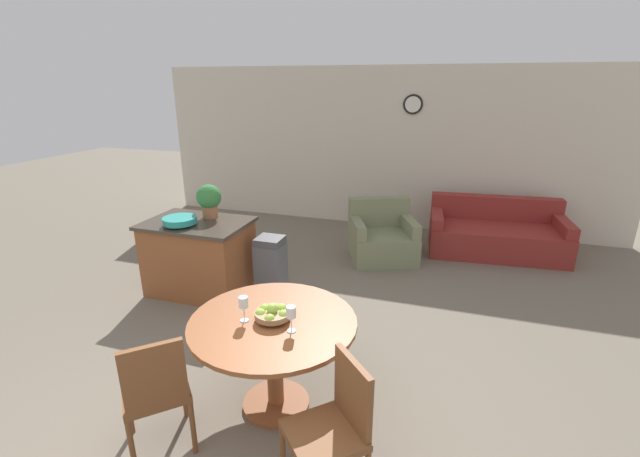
{
  "coord_description": "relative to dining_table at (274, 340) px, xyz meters",
  "views": [
    {
      "loc": [
        1.29,
        -1.52,
        2.43
      ],
      "look_at": [
        -0.02,
        2.54,
        0.97
      ],
      "focal_mm": 24.0,
      "sensor_mm": 36.0,
      "label": 1
    }
  ],
  "objects": [
    {
      "name": "dining_chair_near_right",
      "position": [
        0.64,
        -0.57,
        -0.08
      ],
      "size": [
        0.59,
        0.59,
        0.92
      ],
      "rotation": [
        0.0,
        0.0,
        8.61
      ],
      "color": "brown",
      "rests_on": "ground_plane"
    },
    {
      "name": "armchair",
      "position": [
        0.26,
        3.27,
        -0.31
      ],
      "size": [
        1.13,
        1.09,
        0.83
      ],
      "rotation": [
        0.0,
        0.0,
        0.41
      ],
      "color": "#7A7F5B",
      "rests_on": "ground_plane"
    },
    {
      "name": "dining_table",
      "position": [
        0.0,
        0.0,
        0.0
      ],
      "size": [
        1.25,
        1.25,
        0.77
      ],
      "color": "brown",
      "rests_on": "ground_plane"
    },
    {
      "name": "wine_glass_right",
      "position": [
        0.19,
        -0.09,
        0.32
      ],
      "size": [
        0.07,
        0.07,
        0.19
      ],
      "color": "silver",
      "rests_on": "dining_table"
    },
    {
      "name": "wine_glass_left",
      "position": [
        -0.2,
        -0.07,
        0.32
      ],
      "size": [
        0.07,
        0.07,
        0.19
      ],
      "color": "silver",
      "rests_on": "dining_table"
    },
    {
      "name": "dining_chair_near_left",
      "position": [
        -0.57,
        -0.64,
        -0.08
      ],
      "size": [
        0.59,
        0.59,
        0.92
      ],
      "rotation": [
        0.0,
        0.0,
        7.04
      ],
      "color": "brown",
      "rests_on": "ground_plane"
    },
    {
      "name": "wall_back",
      "position": [
        -0.11,
        4.81,
        0.76
      ],
      "size": [
        8.0,
        0.09,
        2.7
      ],
      "color": "beige",
      "rests_on": "ground_plane"
    },
    {
      "name": "teal_bowl",
      "position": [
        -1.76,
        1.39,
        0.35
      ],
      "size": [
        0.38,
        0.38,
        0.09
      ],
      "color": "teal",
      "rests_on": "kitchen_island"
    },
    {
      "name": "trash_bin",
      "position": [
        -0.81,
        1.74,
        -0.24
      ],
      "size": [
        0.32,
        0.3,
        0.72
      ],
      "color": "#56565B",
      "rests_on": "ground_plane"
    },
    {
      "name": "fruit_bowl",
      "position": [
        -0.0,
        -0.0,
        0.23
      ],
      "size": [
        0.27,
        0.27,
        0.14
      ],
      "color": "olive",
      "rests_on": "dining_table"
    },
    {
      "name": "couch",
      "position": [
        1.84,
        4.02,
        -0.32
      ],
      "size": [
        1.98,
        1.14,
        0.78
      ],
      "rotation": [
        0.0,
        0.0,
        0.08
      ],
      "color": "maroon",
      "rests_on": "ground_plane"
    },
    {
      "name": "potted_plant",
      "position": [
        -1.59,
        1.76,
        0.52
      ],
      "size": [
        0.29,
        0.29,
        0.4
      ],
      "color": "#A36642",
      "rests_on": "kitchen_island"
    },
    {
      "name": "kitchen_island",
      "position": [
        -1.66,
        1.56,
        -0.15
      ],
      "size": [
        1.2,
        0.83,
        0.89
      ],
      "color": "brown",
      "rests_on": "ground_plane"
    }
  ]
}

